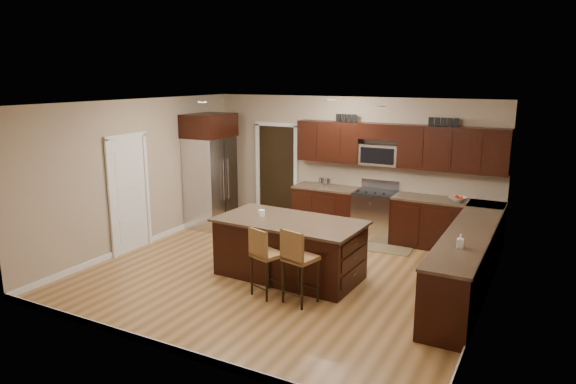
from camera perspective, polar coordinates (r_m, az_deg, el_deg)
The scene contains 22 objects.
floor at distance 8.35m, azimuth -0.47°, elevation -8.99°, with size 6.00×6.00×0.00m, color #A37440.
ceiling at distance 7.76m, azimuth -0.51°, elevation 9.86°, with size 6.00×6.00×0.00m, color silver.
wall_back at distance 10.40m, azimuth 6.77°, elevation 3.03°, with size 6.00×6.00×0.00m, color tan.
wall_left at distance 9.71m, azimuth -16.25°, elevation 1.91°, with size 5.50×5.50×0.00m, color tan.
wall_right at distance 7.07m, azimuth 21.44°, elevation -2.43°, with size 5.50×5.50×0.00m, color tan.
base_cabinets at distance 8.85m, azimuth 15.05°, elevation -4.99°, with size 4.02×3.96×0.92m.
upper_cabinets at distance 9.84m, azimuth 12.17°, elevation 5.17°, with size 4.00×0.33×0.80m.
range at distance 10.09m, azimuth 9.62°, elevation -2.47°, with size 0.76×0.64×1.11m.
microwave at distance 10.00m, azimuth 10.14°, elevation 4.10°, with size 0.76×0.31×0.40m, color silver.
doorway at distance 11.14m, azimuth -1.24°, elevation 2.09°, with size 0.85×0.03×2.06m, color black.
pantry_door at distance 9.56m, azimuth -17.29°, elevation -0.35°, with size 0.03×0.80×2.04m, color white.
letter_decor at distance 9.84m, azimuth 11.49°, elevation 7.86°, with size 2.20×0.03×0.15m, color black, non-canonical shape.
island at distance 8.08m, azimuth 0.17°, elevation -6.48°, with size 2.32×1.27×0.92m.
stool_mid at distance 7.31m, azimuth -2.66°, elevation -6.91°, with size 0.48×0.48×1.02m.
stool_right at distance 7.05m, azimuth 1.07°, elevation -7.34°, with size 0.49×0.49×1.08m.
refrigerator at distance 10.72m, azimuth -8.64°, elevation 2.47°, with size 0.79×1.00×2.35m.
floor_mat at distance 9.63m, azimuth 10.96°, elevation -6.16°, with size 0.88×0.59×0.01m, color brown.
fruit_bowl at distance 9.62m, azimuth 18.34°, elevation -0.73°, with size 0.29×0.29×0.07m, color silver.
soap_bottle at distance 7.02m, azimuth 18.60°, elevation -5.19°, with size 0.08×0.08×0.18m, color #B2B2B2.
canister_tall at distance 10.36m, azimuth 3.75°, elevation 1.14°, with size 0.12×0.12×0.18m, color silver.
canister_short at distance 10.31m, azimuth 4.44°, elevation 1.06°, with size 0.11×0.11×0.17m, color silver.
island_jar at distance 8.16m, azimuth -2.94°, elevation -2.34°, with size 0.10×0.10×0.10m, color white.
Camera 1 is at (3.70, -6.81, 3.10)m, focal length 32.00 mm.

